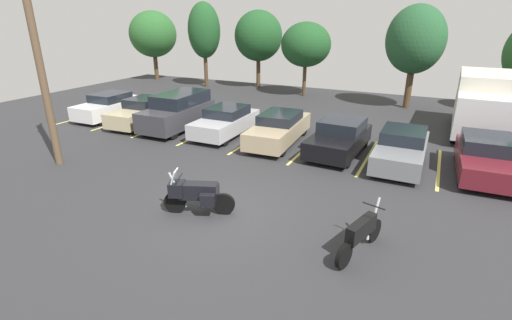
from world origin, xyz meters
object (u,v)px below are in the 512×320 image
Objects in this scene: motorcycle_touring at (196,193)px; car_silver at (226,121)px; car_maroon at (486,158)px; car_black at (339,138)px; motorcycle_second at (361,234)px; car_charcoal at (178,111)px; car_tan at (279,128)px; utility_pole at (37,50)px; car_champagne at (144,112)px; car_grey at (401,148)px; car_white at (110,106)px; box_truck at (483,103)px.

car_silver reaches higher than motorcycle_touring.
car_black is at bearing 179.07° from car_maroon.
car_charcoal is at bearing 146.74° from motorcycle_second.
motorcycle_touring is 7.75m from car_black.
car_maroon is (8.53, -0.25, 0.01)m from car_tan.
car_black is 1.00× the size of car_maroon.
utility_pole is at bearing 172.50° from motorcycle_touring.
car_charcoal is (-11.09, 7.28, 0.40)m from motorcycle_second.
car_champagne reaches higher than car_grey.
utility_pole is (-12.62, -6.08, 3.83)m from car_grey.
motorcycle_second is 13.04m from utility_pole.
motorcycle_touring is 0.47× the size of car_white.
motorcycle_second is 15.24m from car_champagne.
motorcycle_touring is at bearing -179.11° from motorcycle_second.
car_tan is at bearing 175.77° from car_grey.
car_champagne is 1.01× the size of car_grey.
car_champagne is 1.03× the size of car_silver.
utility_pole reaches higher than car_tan.
car_grey is at bearing -176.84° from car_maroon.
car_champagne is at bearing 179.88° from car_maroon.
car_maroon is at bearing -1.20° from car_silver.
car_champagne is at bearing -178.51° from car_tan.
motorcycle_second is 7.00m from car_grey.
car_maroon is at bearing -91.21° from box_truck.
car_grey is 2.98m from car_maroon.
car_maroon reaches higher than car_tan.
utility_pole is at bearing -158.17° from car_maroon.
car_black is 5.58m from car_maroon.
car_charcoal reaches higher than car_grey.
car_tan is (-0.40, 7.48, 0.04)m from motorcycle_touring.
motorcycle_touring is 0.24× the size of utility_pole.
car_charcoal is 1.03× the size of car_grey.
car_maroon is at bearing 41.67° from motorcycle_touring.
car_silver is 8.59m from utility_pole.
car_charcoal is at bearing 179.51° from car_maroon.
car_white is 7.93m from car_silver.
car_charcoal is at bearing 129.97° from motorcycle_touring.
car_white reaches higher than car_tan.
car_grey is (8.47, -0.41, -0.02)m from car_silver.
car_grey is (0.22, 6.99, 0.12)m from motorcycle_second.
motorcycle_second is 0.43× the size of car_tan.
box_truck is (14.42, 6.02, 0.62)m from car_charcoal.
car_tan is (8.10, 0.21, 0.02)m from car_champagne.
box_truck is (5.71, 6.05, 0.88)m from car_black.
car_maroon is (8.13, 7.23, 0.05)m from motorcycle_touring.
motorcycle_second is at bearing -71.77° from car_black.
car_silver is at bearing 138.14° from motorcycle_second.
car_white is at bearing 179.94° from car_tan.
motorcycle_second is at bearing -28.16° from car_champagne.
car_grey is at bearing -4.23° from car_tan.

